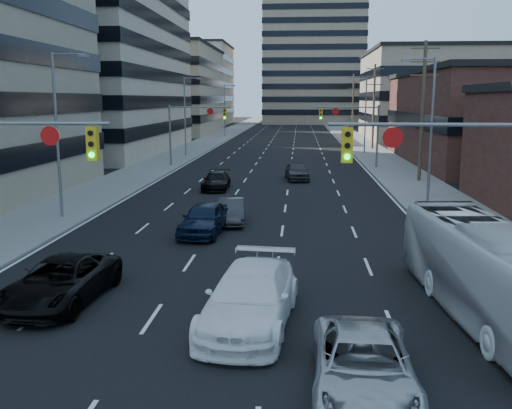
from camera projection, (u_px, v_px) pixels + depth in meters
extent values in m
cube|color=black|center=(289.00, 126.00, 138.74)|extent=(18.00, 300.00, 0.02)
cube|color=slate|center=(242.00, 126.00, 139.59)|extent=(5.00, 300.00, 0.15)
cube|color=slate|center=(336.00, 126.00, 137.87)|extent=(5.00, 300.00, 0.15)
cube|color=#ADA089|center=(58.00, 37.00, 69.57)|extent=(26.00, 34.00, 28.00)
cube|color=gray|center=(162.00, 91.00, 109.66)|extent=(20.00, 30.00, 16.00)
cube|color=#472119|center=(511.00, 120.00, 57.71)|extent=(20.00, 30.00, 9.00)
cube|color=gray|center=(435.00, 96.00, 94.43)|extent=(22.00, 28.00, 14.00)
cube|color=gray|center=(314.00, 14.00, 152.61)|extent=(26.00, 26.00, 58.00)
cube|color=#ADA089|center=(183.00, 86.00, 148.80)|extent=(24.00, 24.00, 20.00)
cube|color=gray|center=(424.00, 101.00, 135.26)|extent=(22.00, 22.00, 12.00)
cylinder|color=slate|center=(12.00, 123.00, 18.58)|extent=(6.50, 0.12, 0.12)
cube|color=gold|center=(93.00, 144.00, 18.50)|extent=(0.35, 0.28, 1.10)
cylinder|color=black|center=(90.00, 133.00, 18.28)|extent=(0.18, 0.06, 0.18)
cylinder|color=black|center=(91.00, 144.00, 18.35)|extent=(0.18, 0.06, 0.18)
cylinder|color=#0CE526|center=(91.00, 155.00, 18.41)|extent=(0.18, 0.06, 0.18)
cylinder|color=white|center=(50.00, 136.00, 18.53)|extent=(0.64, 0.06, 0.64)
cylinder|color=slate|center=(434.00, 125.00, 17.58)|extent=(6.50, 0.12, 0.12)
cube|color=gold|center=(347.00, 145.00, 17.89)|extent=(0.35, 0.28, 1.10)
cylinder|color=black|center=(348.00, 134.00, 17.67)|extent=(0.18, 0.06, 0.18)
cylinder|color=black|center=(347.00, 146.00, 17.74)|extent=(0.18, 0.06, 0.18)
cylinder|color=#0CE526|center=(347.00, 157.00, 17.80)|extent=(0.18, 0.06, 0.18)
cylinder|color=white|center=(393.00, 138.00, 17.71)|extent=(0.64, 0.06, 0.64)
cylinder|color=slate|center=(170.00, 136.00, 55.61)|extent=(0.18, 0.18, 6.00)
cylinder|color=slate|center=(200.00, 107.00, 54.87)|extent=(6.00, 0.12, 0.12)
cube|color=gold|center=(225.00, 114.00, 54.81)|extent=(0.35, 0.28, 1.10)
cylinder|color=black|center=(225.00, 110.00, 54.59)|extent=(0.18, 0.06, 0.18)
cylinder|color=black|center=(225.00, 114.00, 54.66)|extent=(0.18, 0.06, 0.18)
cylinder|color=#0CE526|center=(225.00, 118.00, 54.72)|extent=(0.18, 0.06, 0.18)
cylinder|color=white|center=(210.00, 111.00, 54.84)|extent=(0.64, 0.06, 0.64)
cylinder|color=slate|center=(377.00, 137.00, 54.12)|extent=(0.18, 0.18, 6.00)
cylinder|color=slate|center=(346.00, 107.00, 53.83)|extent=(6.00, 0.12, 0.12)
cube|color=gold|center=(321.00, 114.00, 54.13)|extent=(0.35, 0.28, 1.10)
cylinder|color=black|center=(321.00, 110.00, 53.91)|extent=(0.18, 0.06, 0.18)
cylinder|color=black|center=(321.00, 114.00, 53.97)|extent=(0.18, 0.06, 0.18)
cylinder|color=#0CE526|center=(321.00, 118.00, 54.04)|extent=(0.18, 0.06, 0.18)
cylinder|color=white|center=(336.00, 112.00, 53.95)|extent=(0.64, 0.06, 0.64)
cylinder|color=#4C3D2D|center=(422.00, 113.00, 44.68)|extent=(0.28, 0.28, 11.00)
cube|color=#4C3D2D|center=(426.00, 48.00, 43.78)|extent=(2.20, 0.10, 0.10)
cube|color=#4C3D2D|center=(425.00, 62.00, 43.96)|extent=(2.20, 0.10, 0.10)
cube|color=#4C3D2D|center=(424.00, 75.00, 44.15)|extent=(2.20, 0.10, 0.10)
cylinder|color=#4C3D2D|center=(374.00, 107.00, 74.09)|extent=(0.28, 0.28, 11.00)
cube|color=#4C3D2D|center=(375.00, 69.00, 73.19)|extent=(2.20, 0.10, 0.10)
cube|color=#4C3D2D|center=(375.00, 77.00, 73.37)|extent=(2.20, 0.10, 0.10)
cube|color=#4C3D2D|center=(375.00, 85.00, 73.56)|extent=(2.20, 0.10, 0.10)
cylinder|color=#4C3D2D|center=(353.00, 105.00, 103.50)|extent=(0.28, 0.28, 11.00)
cube|color=#4C3D2D|center=(354.00, 77.00, 102.60)|extent=(2.20, 0.10, 0.10)
cube|color=#4C3D2D|center=(353.00, 83.00, 102.79)|extent=(2.20, 0.10, 0.10)
cube|color=#4C3D2D|center=(353.00, 89.00, 102.97)|extent=(2.20, 0.10, 0.10)
cylinder|color=slate|center=(57.00, 138.00, 30.86)|extent=(0.16, 0.16, 9.00)
cylinder|color=slate|center=(68.00, 54.00, 29.99)|extent=(1.80, 0.10, 0.10)
cube|color=slate|center=(83.00, 56.00, 29.95)|extent=(0.50, 0.22, 0.14)
cylinder|color=slate|center=(185.00, 117.00, 65.18)|extent=(0.16, 0.16, 9.00)
cylinder|color=slate|center=(192.00, 78.00, 64.31)|extent=(1.80, 0.10, 0.10)
cube|color=slate|center=(199.00, 79.00, 64.26)|extent=(0.50, 0.22, 0.14)
cylinder|color=slate|center=(225.00, 111.00, 99.49)|extent=(0.16, 0.16, 9.00)
cylinder|color=slate|center=(230.00, 85.00, 98.62)|extent=(1.80, 0.10, 0.10)
cube|color=slate|center=(234.00, 86.00, 98.57)|extent=(0.50, 0.22, 0.14)
cylinder|color=slate|center=(431.00, 134.00, 34.20)|extent=(0.16, 0.16, 9.00)
cylinder|color=slate|center=(420.00, 59.00, 33.47)|extent=(1.80, 0.10, 0.10)
cube|color=slate|center=(406.00, 60.00, 33.54)|extent=(0.50, 0.22, 0.14)
cylinder|color=slate|center=(365.00, 116.00, 68.51)|extent=(0.16, 0.16, 9.00)
cylinder|color=slate|center=(359.00, 79.00, 67.78)|extent=(1.80, 0.10, 0.10)
cube|color=slate|center=(352.00, 80.00, 67.85)|extent=(0.50, 0.22, 0.14)
imported|color=black|center=(61.00, 281.00, 18.57)|extent=(2.79, 5.42, 1.46)
imported|color=white|center=(250.00, 298.00, 16.69)|extent=(2.98, 6.10, 1.71)
imported|color=#ADADB2|center=(363.00, 365.00, 12.80)|extent=(2.43, 5.01, 1.37)
imported|color=silver|center=(491.00, 272.00, 17.08)|extent=(3.37, 10.68, 2.93)
imported|color=black|center=(204.00, 219.00, 27.95)|extent=(2.31, 4.81, 1.59)
imported|color=#2D2D2F|center=(231.00, 211.00, 30.54)|extent=(1.77, 4.04, 1.29)
imported|color=black|center=(216.00, 181.00, 41.86)|extent=(1.92, 4.54, 1.31)
imported|color=#333336|center=(297.00, 171.00, 46.81)|extent=(2.20, 4.55, 1.50)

